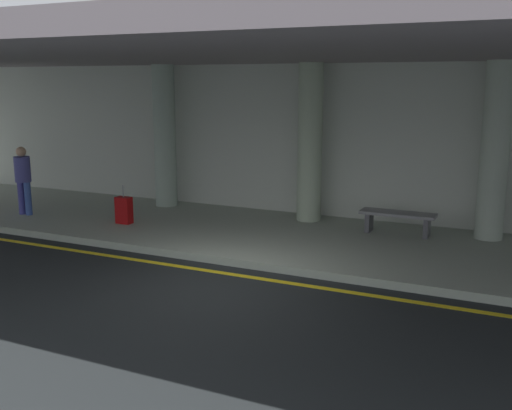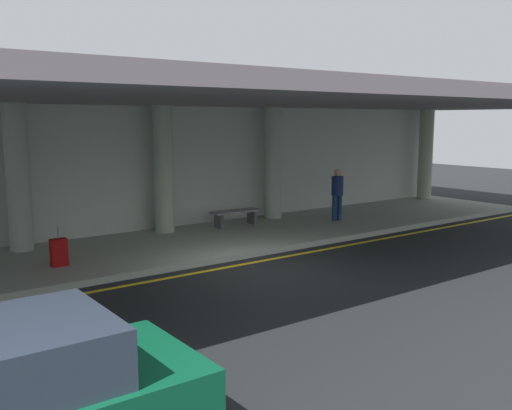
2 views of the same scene
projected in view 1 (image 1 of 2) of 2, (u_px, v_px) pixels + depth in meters
ground_plane at (216, 284)px, 10.12m from camera, size 60.00×60.00×0.00m
sidewalk at (285, 237)px, 12.85m from camera, size 26.00×4.20×0.15m
lane_stripe_yellow at (231, 274)px, 10.64m from camera, size 26.00×0.14×0.01m
support_column_far_left at (165, 136)px, 15.45m from camera, size 0.57×0.57×3.65m
support_column_left_mid at (310, 143)px, 13.79m from camera, size 0.57×0.57×3.65m
support_column_center at (495, 152)px, 12.14m from camera, size 0.57×0.57×3.65m
ceiling_overhang at (277, 52)px, 11.61m from camera, size 28.00×13.20×0.30m
terminal_back_wall at (320, 143)px, 14.47m from camera, size 26.00×0.30×3.80m
person_waiting_for_ride at (23, 176)px, 14.53m from camera, size 0.38×0.38×1.68m
suitcase_upright_primary at (124, 210)px, 13.75m from camera, size 0.36×0.22×0.90m
bench_metal at (398, 218)px, 12.78m from camera, size 1.60×0.50×0.48m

